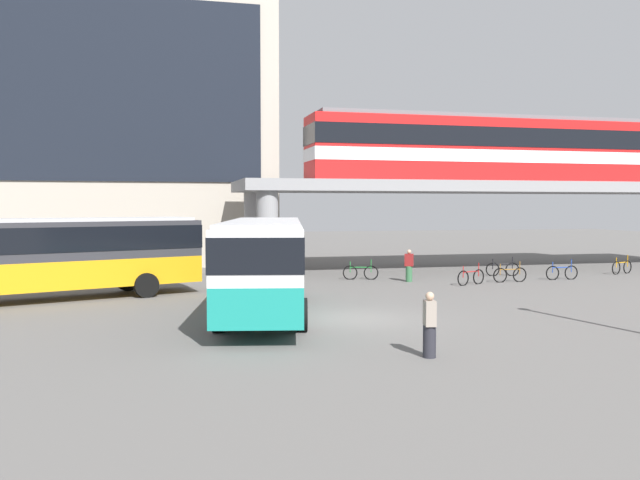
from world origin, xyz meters
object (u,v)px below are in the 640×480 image
Objects in this scene: bicycle_blue at (562,273)px; bicycle_green at (361,272)px; pedestrian_at_kerb at (430,327)px; station_building at (90,116)px; bus_secondary at (59,250)px; bicycle_orange at (622,267)px; train at (494,149)px; bicycle_red at (471,277)px; bicycle_brown at (510,275)px; bus_main at (264,257)px; pedestrian_near_building at (409,267)px; bicycle_black at (502,269)px.

bicycle_blue and bicycle_green have the same top height.
pedestrian_at_kerb reaches higher than bicycle_blue.
station_building is 21.58m from bicycle_green.
bus_secondary is 23.54m from bicycle_blue.
bicycle_orange is 14.64m from bicycle_green.
train is 12.42× the size of bicycle_blue.
bicycle_red is at bearing -124.61° from train.
bicycle_brown is at bearing -174.01° from bicycle_blue.
bus_main is 6.98× the size of pedestrian_at_kerb.
pedestrian_near_building is at bearing 70.43° from pedestrian_at_kerb.
pedestrian_near_building is at bearing -176.71° from bicycle_orange.
bicycle_red is at bearing -38.38° from pedestrian_near_building.
bus_secondary is (-22.96, -7.79, -5.04)m from train.
pedestrian_at_kerb is at bearing -50.87° from bus_secondary.
bicycle_black and bicycle_green have the same top height.
pedestrian_near_building is (-5.77, -1.32, 0.37)m from bicycle_black.
train is 21.06m from bus_main.
bicycle_red is at bearing 2.04° from bus_secondary.
station_building is at bearing 108.67° from bus_main.
station_building reaches higher than bicycle_blue.
bicycle_blue is at bearing -49.23° from bicycle_black.
bicycle_brown is (20.37, 1.19, -1.63)m from bus_secondary.
bicycle_brown is 17.12m from pedestrian_at_kerb.
bicycle_green is at bearing 157.67° from bicycle_brown.
bus_secondary reaches higher than bicycle_orange.
bicycle_brown is 2.85m from bicycle_black.
station_building reaches higher than bicycle_red.
station_building is 23.69m from pedestrian_near_building.
station_building is at bearing 146.10° from bicycle_blue.
bicycle_green is 2.51m from pedestrian_near_building.
train is 9.67m from bicycle_orange.
bicycle_black is at bearing 175.04° from bicycle_orange.
pedestrian_at_kerb is (-11.16, -16.47, 0.40)m from bicycle_black.
pedestrian_near_building is (8.34, 7.90, -1.26)m from bus_main.
bicycle_black is 7.79m from bicycle_green.
station_building is 14.54× the size of pedestrian_near_building.
pedestrian_near_building is (-7.30, -5.28, -6.30)m from train.
bicycle_green is 1.08× the size of pedestrian_at_kerb.
bus_main reaches higher than bicycle_brown.
bicycle_green is at bearing -44.02° from station_building.
station_building is 27.37m from bicycle_black.
bus_secondary is at bearing -88.62° from station_building.
bicycle_red is 1.07× the size of pedestrian_near_building.
pedestrian_near_building is at bearing 172.68° from bicycle_blue.
station_building is at bearing 157.35° from train.
bicycle_black is (21.86, -13.72, -9.10)m from station_building.
bus_main is 6.64× the size of bicycle_orange.
bicycle_black is 1.01× the size of bicycle_green.
bicycle_green is (-9.31, -3.84, -6.67)m from train.
bicycle_orange is at bearing 14.50° from bicycle_brown.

